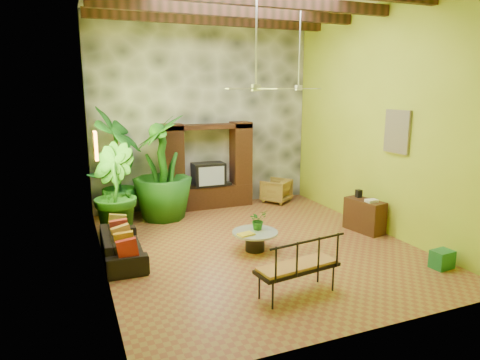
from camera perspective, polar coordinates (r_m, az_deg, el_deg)
name	(u,v)px	position (r m, az deg, el deg)	size (l,w,h in m)	color
ground	(256,245)	(8.99, 2.09, -8.65)	(7.00, 7.00, 0.00)	brown
back_wall	(203,114)	(11.70, -4.92, 8.72)	(6.00, 0.02, 5.00)	#9FB128
left_wall	(95,130)	(7.70, -18.71, 6.37)	(0.02, 7.00, 5.00)	#9FB128
right_wall	(380,120)	(10.04, 18.17, 7.61)	(0.02, 7.00, 5.00)	#9FB128
stone_accent_wall	(204,114)	(11.64, -4.83, 8.70)	(5.98, 0.10, 4.98)	#3D4146
ceiling_beams	(258,0)	(8.55, 2.36, 22.85)	(5.95, 5.36, 0.22)	#3B1D12
entertainment_center	(208,172)	(11.55, -4.25, 1.01)	(2.40, 0.55, 2.30)	black
ceiling_fan_front	(256,76)	(7.96, 2.15, 13.66)	(1.28, 1.28, 1.86)	silver
ceiling_fan_back	(299,79)	(10.20, 7.84, 13.23)	(1.28, 1.28, 1.86)	silver
wall_art_mask	(96,146)	(8.74, -18.70, 4.34)	(0.06, 0.32, 0.55)	gold
wall_art_painting	(397,132)	(9.58, 20.22, 6.07)	(0.06, 0.70, 0.90)	#21587B
sofa	(122,246)	(8.46, -15.41, -8.49)	(1.84, 0.72, 0.54)	black
wicker_armchair	(276,191)	(12.23, 4.84, -1.41)	(0.71, 0.73, 0.67)	olive
tall_plant_a	(118,165)	(10.69, -15.98, 1.97)	(1.46, 0.99, 2.78)	#16571A
tall_plant_b	(113,191)	(9.57, -16.56, -1.45)	(1.13, 0.91, 2.05)	#1C5516
tall_plant_c	(162,168)	(10.62, -10.36, 1.60)	(1.44, 1.44, 2.57)	#1C5917
coffee_table	(255,238)	(8.61, 2.01, -7.78)	(0.91, 0.91, 0.40)	black
centerpiece_plant	(258,220)	(8.64, 2.41, -5.32)	(0.35, 0.31, 0.39)	#1D5917
yellow_tray	(246,234)	(8.35, 0.82, -7.25)	(0.31, 0.22, 0.03)	gold
iron_bench	(300,264)	(6.75, 8.00, -11.04)	(1.42, 0.68, 0.57)	black
side_console	(365,216)	(10.11, 16.27, -4.57)	(0.41, 0.92, 0.73)	#3B2412
green_bin	(442,259)	(8.66, 25.33, -9.53)	(0.38, 0.28, 0.33)	#207936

